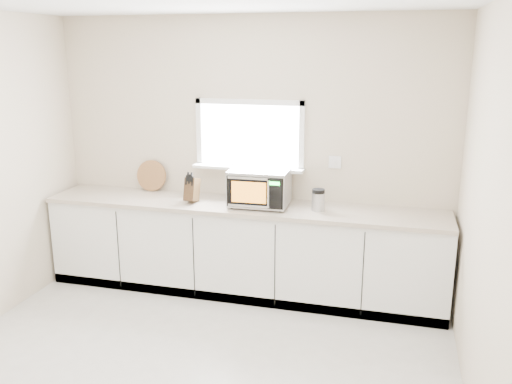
% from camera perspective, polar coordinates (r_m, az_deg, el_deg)
% --- Properties ---
extents(back_wall, '(4.00, 0.17, 2.70)m').
position_cam_1_polar(back_wall, '(5.43, -0.62, 4.10)').
color(back_wall, beige).
rests_on(back_wall, ground).
extents(cabinets, '(3.92, 0.60, 0.88)m').
position_cam_1_polar(cabinets, '(5.41, -1.44, -6.14)').
color(cabinets, white).
rests_on(cabinets, ground).
extents(countertop, '(3.92, 0.64, 0.04)m').
position_cam_1_polar(countertop, '(5.25, -1.51, -1.49)').
color(countertop, '#BEB49D').
rests_on(countertop, cabinets).
extents(microwave, '(0.56, 0.46, 0.36)m').
position_cam_1_polar(microwave, '(5.15, 0.40, 0.57)').
color(microwave, black).
rests_on(microwave, countertop).
extents(knife_block, '(0.11, 0.22, 0.31)m').
position_cam_1_polar(knife_block, '(5.30, -6.76, 0.31)').
color(knife_block, '#49321A').
rests_on(knife_block, countertop).
extents(cutting_board, '(0.33, 0.08, 0.33)m').
position_cam_1_polar(cutting_board, '(5.80, -10.95, 1.71)').
color(cutting_board, '#A0643E').
rests_on(cutting_board, countertop).
extents(coffee_grinder, '(0.13, 0.13, 0.21)m').
position_cam_1_polar(coffee_grinder, '(5.04, 6.57, -0.82)').
color(coffee_grinder, '#B2B5BA').
rests_on(coffee_grinder, countertop).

